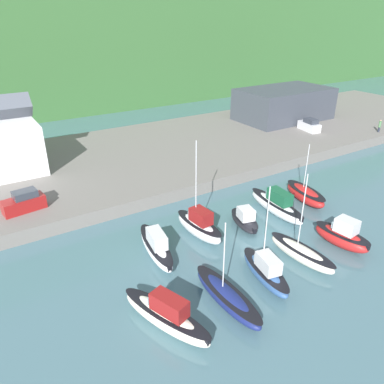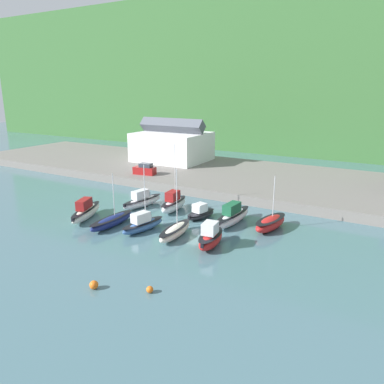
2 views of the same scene
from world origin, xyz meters
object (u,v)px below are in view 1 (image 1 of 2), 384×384
moored_boat_4 (305,194)px  moored_boat_9 (342,236)px  moored_boat_7 (266,271)px  parked_car_0 (309,125)px  moored_boat_5 (166,316)px  moored_boat_2 (245,220)px  parked_car_1 (24,202)px  moored_boat_1 (199,226)px  moored_boat_3 (277,205)px  moored_boat_6 (227,297)px  person_on_quay (380,126)px  moored_boat_0 (156,246)px  moored_boat_8 (301,253)px

moored_boat_4 → moored_boat_9: bearing=-106.2°
moored_boat_7 → parked_car_0: moored_boat_7 is taller
moored_boat_5 → moored_boat_7: moored_boat_7 is taller
moored_boat_2 → parked_car_1: 23.04m
moored_boat_2 → moored_boat_5: 15.74m
moored_boat_1 → moored_boat_9: 13.69m
moored_boat_5 → parked_car_0: parked_car_0 is taller
moored_boat_3 → parked_car_1: size_ratio=1.94×
moored_boat_5 → moored_boat_6: (5.02, -0.39, -0.35)m
parked_car_1 → moored_boat_7: bearing=-151.7°
moored_boat_3 → moored_boat_6: bearing=-143.2°
moored_boat_2 → parked_car_0: parked_car_0 is taller
moored_boat_3 → parked_car_0: parked_car_0 is taller
moored_boat_2 → person_on_quay: bearing=29.1°
moored_boat_9 → moored_boat_4: bearing=56.7°
moored_boat_3 → moored_boat_9: moored_boat_9 is taller
moored_boat_3 → moored_boat_9: bearing=-80.3°
person_on_quay → moored_boat_5: bearing=-160.5°
parked_car_0 → moored_boat_2: bearing=-140.2°
parked_car_1 → moored_boat_1: bearing=-138.0°
moored_boat_0 → moored_boat_2: 10.19m
moored_boat_2 → moored_boat_0: bearing=-167.5°
moored_boat_8 → moored_boat_9: moored_boat_8 is taller
moored_boat_5 → parked_car_1: 21.53m
moored_boat_3 → moored_boat_7: (-8.77, -7.94, -0.17)m
moored_boat_0 → moored_boat_9: moored_boat_9 is taller
moored_boat_9 → parked_car_0: (23.02, 25.13, 1.33)m
moored_boat_5 → moored_boat_7: bearing=-18.0°
moored_boat_2 → moored_boat_3: bearing=16.8°
moored_boat_9 → person_on_quay: size_ratio=2.71×
moored_boat_9 → parked_car_1: size_ratio=1.31×
moored_boat_9 → parked_car_1: 32.08m
moored_boat_5 → moored_boat_1: bearing=26.8°
person_on_quay → parked_car_1: bearing=177.6°
moored_boat_3 → person_on_quay: bearing=20.7°
moored_boat_1 → moored_boat_8: bearing=-61.1°
moored_boat_6 → moored_boat_7: size_ratio=0.93×
moored_boat_0 → moored_boat_1: size_ratio=0.80×
parked_car_0 → moored_boat_5: bearing=-140.5°
person_on_quay → moored_boat_9: bearing=-150.9°
moored_boat_6 → moored_boat_2: bearing=44.4°
moored_boat_4 → moored_boat_8: size_ratio=0.84×
moored_boat_2 → moored_boat_9: moored_boat_9 is taller
moored_boat_2 → parked_car_1: parked_car_1 is taller
parked_car_0 → moored_boat_7: bearing=-134.0°
moored_boat_1 → moored_boat_7: 8.74m
moored_boat_6 → moored_boat_8: 9.13m
moored_boat_0 → moored_boat_2: moored_boat_0 is taller
moored_boat_7 → parked_car_1: moored_boat_7 is taller
moored_boat_2 → moored_boat_4: moored_boat_4 is taller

